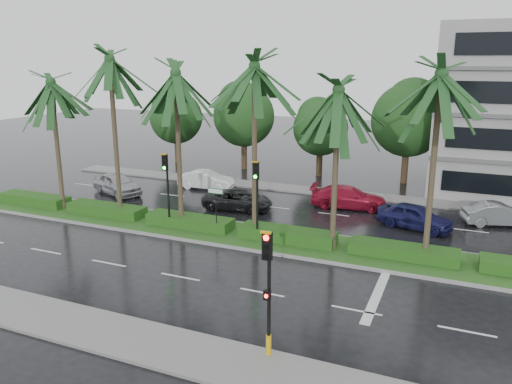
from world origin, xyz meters
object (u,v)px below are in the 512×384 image
at_px(signal_median_left, 166,180).
at_px(car_red, 349,197).
at_px(car_silver, 117,184).
at_px(car_grey, 499,214).
at_px(signal_near, 268,289).
at_px(car_white, 206,180).
at_px(car_blue, 415,216).
at_px(street_sign, 216,199).
at_px(car_darkgrey, 238,200).

height_order(signal_median_left, car_red, signal_median_left).
xyz_separation_m(car_silver, car_grey, (25.35, 3.05, -0.09)).
relative_size(signal_near, car_white, 1.03).
distance_m(signal_median_left, car_grey, 19.57).
height_order(car_silver, car_blue, car_silver).
relative_size(signal_near, car_grey, 1.07).
relative_size(signal_median_left, car_red, 0.87).
relative_size(street_sign, car_grey, 0.64).
xyz_separation_m(car_red, car_blue, (4.50, -2.68, 0.01)).
distance_m(signal_near, street_sign, 12.11).
bearing_deg(car_grey, street_sign, 101.04).
bearing_deg(car_red, car_white, 78.39).
bearing_deg(signal_median_left, car_blue, 24.30).
relative_size(car_white, car_darkgrey, 0.92).
distance_m(car_blue, car_grey, 5.18).
xyz_separation_m(signal_median_left, car_white, (-2.60, 9.32, -2.30)).
distance_m(signal_near, car_silver, 23.44).
xyz_separation_m(car_darkgrey, car_red, (6.60, 3.22, 0.09)).
relative_size(car_white, car_grey, 1.03).
xyz_separation_m(street_sign, car_silver, (-10.85, 5.21, -1.36)).
bearing_deg(car_white, signal_near, -152.47).
bearing_deg(car_grey, car_blue, 101.14).
bearing_deg(car_grey, car_white, 68.85).
relative_size(signal_median_left, car_white, 1.03).
distance_m(signal_median_left, car_white, 9.95).
bearing_deg(car_blue, car_white, 93.37).
height_order(signal_near, signal_median_left, signal_median_left).
distance_m(car_darkgrey, car_red, 7.35).
bearing_deg(street_sign, car_grey, 29.67).
height_order(signal_near, car_grey, signal_near).
xyz_separation_m(car_silver, car_white, (5.25, 3.93, -0.07)).
height_order(street_sign, car_white, street_sign).
bearing_deg(street_sign, car_blue, 29.62).
bearing_deg(signal_median_left, street_sign, 3.47).
relative_size(car_darkgrey, car_red, 0.91).
xyz_separation_m(car_white, car_darkgrey, (4.50, -3.99, -0.06)).
distance_m(signal_near, car_darkgrey, 17.17).
bearing_deg(car_blue, car_darkgrey, 108.61).
relative_size(signal_median_left, car_darkgrey, 0.96).
height_order(car_red, car_blue, car_blue).
bearing_deg(car_red, car_blue, -128.45).
xyz_separation_m(car_silver, car_red, (16.35, 3.16, -0.04)).
distance_m(car_white, car_blue, 15.98).
distance_m(street_sign, car_silver, 12.12).
bearing_deg(street_sign, car_white, 121.51).
height_order(signal_median_left, car_blue, signal_median_left).
bearing_deg(car_darkgrey, car_grey, -85.50).
bearing_deg(car_darkgrey, car_white, 41.66).
distance_m(signal_median_left, car_darkgrey, 6.13).
bearing_deg(street_sign, signal_median_left, -176.53).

